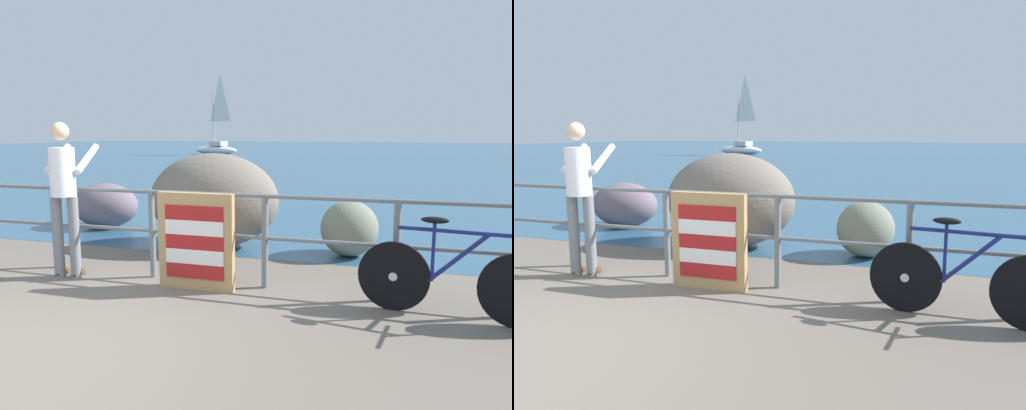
{
  "view_description": "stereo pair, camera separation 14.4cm",
  "coord_description": "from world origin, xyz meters",
  "views": [
    {
      "loc": [
        2.68,
        -2.55,
        1.65
      ],
      "look_at": [
        1.13,
        2.59,
        0.84
      ],
      "focal_mm": 33.15,
      "sensor_mm": 36.0,
      "label": 1
    },
    {
      "loc": [
        2.82,
        -2.51,
        1.65
      ],
      "look_at": [
        1.13,
        2.59,
        0.84
      ],
      "focal_mm": 33.15,
      "sensor_mm": 36.0,
      "label": 2
    }
  ],
  "objects": [
    {
      "name": "breakwater_boulder_main",
      "position": [
        0.1,
        3.83,
        0.69
      ],
      "size": [
        1.94,
        1.4,
        1.37
      ],
      "color": "slate",
      "rests_on": "ground"
    },
    {
      "name": "ground_plane",
      "position": [
        0.0,
        20.0,
        -0.05
      ],
      "size": [
        120.0,
        120.0,
        0.1
      ],
      "primitive_type": "cube",
      "color": "#6B6056"
    },
    {
      "name": "folded_deckchair_stack",
      "position": [
        0.66,
        1.94,
        0.52
      ],
      "size": [
        0.84,
        0.1,
        1.04
      ],
      "color": "tan",
      "rests_on": "ground_plane"
    },
    {
      "name": "person_at_railing",
      "position": [
        -0.94,
        1.91,
        0.99
      ],
      "size": [
        0.52,
        0.67,
        1.78
      ],
      "rotation": [
        0.0,
        0.0,
        1.73
      ],
      "color": "slate",
      "rests_on": "ground_plane"
    },
    {
      "name": "promenade_railing",
      "position": [
        0.0,
        2.19,
        0.64
      ],
      "size": [
        8.15,
        0.07,
        1.02
      ],
      "color": "slate",
      "rests_on": "ground_plane"
    },
    {
      "name": "bicycle",
      "position": [
        3.2,
        1.84,
        0.39
      ],
      "size": [
        1.69,
        0.48,
        0.92
      ],
      "rotation": [
        0.0,
        0.0,
        -0.14
      ],
      "color": "black",
      "rests_on": "ground_plane"
    },
    {
      "name": "sailboat",
      "position": [
        -11.13,
        32.27,
        0.71
      ],
      "size": [
        4.55,
        2.96,
        6.16
      ],
      "rotation": [
        0.0,
        0.0,
        2.73
      ],
      "color": "white",
      "rests_on": "sea_surface"
    },
    {
      "name": "breakwater_boulder_right",
      "position": [
        2.07,
        3.83,
        0.38
      ],
      "size": [
        0.78,
        0.8,
        0.76
      ],
      "color": "slate",
      "rests_on": "ground"
    },
    {
      "name": "breakwater_boulder_left",
      "position": [
        -2.29,
        4.61,
        0.39
      ],
      "size": [
        1.22,
        0.9,
        0.78
      ],
      "color": "slate",
      "rests_on": "ground"
    },
    {
      "name": "sea_surface",
      "position": [
        0.0,
        48.31,
        0.0
      ],
      "size": [
        120.0,
        90.0,
        0.01
      ],
      "primitive_type": "cube",
      "color": "#2D5675",
      "rests_on": "ground_plane"
    }
  ]
}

